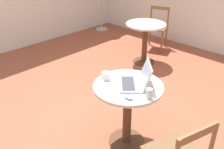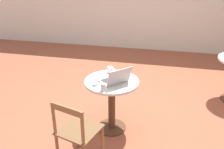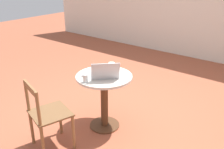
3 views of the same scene
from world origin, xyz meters
TOP-DOWN VIEW (x-y plane):
  - ground_plane at (0.00, 0.00)m, footprint 16.00×16.00m
  - cafe_table_near at (-0.01, -0.31)m, footprint 0.71×0.71m
  - cafe_table_mid at (1.83, 0.87)m, footprint 0.71×0.71m
  - chair_mid_right at (2.59, 1.14)m, footprint 0.53×0.53m
  - laptop at (0.04, -0.36)m, footprint 0.45×0.45m
  - mouse at (-0.20, -0.47)m, footprint 0.06×0.10m
  - mug at (-0.09, -0.07)m, footprint 0.12×0.08m
  - drinking_glass at (-0.06, -0.60)m, footprint 0.06×0.06m

SIDE VIEW (x-z plane):
  - ground_plane at x=0.00m, z-range 0.00..0.00m
  - chair_mid_right at x=2.59m, z-range 0.02..0.87m
  - cafe_table_near at x=-0.01m, z-range 0.17..0.91m
  - cafe_table_mid at x=1.83m, z-range 0.17..0.91m
  - mouse at x=-0.20m, z-range 0.74..0.78m
  - mug at x=-0.09m, z-range 0.74..0.83m
  - drinking_glass at x=-0.06m, z-range 0.74..0.84m
  - laptop at x=0.04m, z-range 0.67..0.91m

